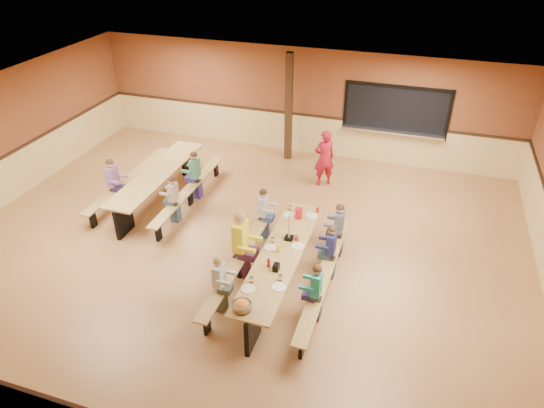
% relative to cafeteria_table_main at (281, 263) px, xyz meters
% --- Properties ---
extents(ground, '(12.00, 12.00, 0.00)m').
position_rel_cafeteria_table_main_xyz_m(ground, '(-1.21, 0.89, -0.53)').
color(ground, '#966338').
rests_on(ground, ground).
extents(room_envelope, '(12.04, 10.04, 3.02)m').
position_rel_cafeteria_table_main_xyz_m(room_envelope, '(-1.21, 0.89, 0.16)').
color(room_envelope, brown).
rests_on(room_envelope, ground).
extents(kitchen_pass_through, '(2.78, 0.28, 1.38)m').
position_rel_cafeteria_table_main_xyz_m(kitchen_pass_through, '(1.39, 5.85, 0.96)').
color(kitchen_pass_through, black).
rests_on(kitchen_pass_through, ground).
extents(structural_post, '(0.18, 0.18, 3.00)m').
position_rel_cafeteria_table_main_xyz_m(structural_post, '(-1.41, 5.29, 0.97)').
color(structural_post, black).
rests_on(structural_post, ground).
extents(cafeteria_table_main, '(1.91, 3.70, 0.74)m').
position_rel_cafeteria_table_main_xyz_m(cafeteria_table_main, '(0.00, 0.00, 0.00)').
color(cafeteria_table_main, '#A37E40').
rests_on(cafeteria_table_main, ground).
extents(cafeteria_table_second, '(1.91, 3.70, 0.74)m').
position_rel_cafeteria_table_main_xyz_m(cafeteria_table_second, '(-3.76, 2.13, 0.00)').
color(cafeteria_table_second, '#A37E40').
rests_on(cafeteria_table_second, ground).
extents(seated_child_white_left, '(0.34, 0.28, 1.15)m').
position_rel_cafeteria_table_main_xyz_m(seated_child_white_left, '(-0.83, -0.96, 0.05)').
color(seated_child_white_left, silver).
rests_on(seated_child_white_left, ground).
extents(seated_adult_yellow, '(0.47, 0.38, 1.42)m').
position_rel_cafeteria_table_main_xyz_m(seated_adult_yellow, '(-0.83, 0.08, 0.18)').
color(seated_adult_yellow, yellow).
rests_on(seated_adult_yellow, ground).
extents(seated_child_grey_left, '(0.34, 0.28, 1.16)m').
position_rel_cafeteria_table_main_xyz_m(seated_child_grey_left, '(-0.83, 1.41, 0.05)').
color(seated_child_grey_left, silver).
rests_on(seated_child_grey_left, ground).
extents(seated_child_teal_right, '(0.34, 0.28, 1.16)m').
position_rel_cafeteria_table_main_xyz_m(seated_child_teal_right, '(0.82, -0.66, 0.05)').
color(seated_child_teal_right, teal).
rests_on(seated_child_teal_right, ground).
extents(seated_child_navy_right, '(0.35, 0.28, 1.16)m').
position_rel_cafeteria_table_main_xyz_m(seated_child_navy_right, '(0.82, 0.53, 0.06)').
color(seated_child_navy_right, '#1C214C').
rests_on(seated_child_navy_right, ground).
extents(seated_child_char_right, '(0.36, 0.29, 1.18)m').
position_rel_cafeteria_table_main_xyz_m(seated_child_char_right, '(0.82, 1.28, 0.06)').
color(seated_child_char_right, '#4A4E55').
rests_on(seated_child_char_right, ground).
extents(seated_child_purple_sec, '(0.38, 0.31, 1.23)m').
position_rel_cafeteria_table_main_xyz_m(seated_child_purple_sec, '(-4.58, 1.52, 0.09)').
color(seated_child_purple_sec, '#87548B').
rests_on(seated_child_purple_sec, ground).
extents(seated_child_green_sec, '(0.37, 0.30, 1.21)m').
position_rel_cafeteria_table_main_xyz_m(seated_child_green_sec, '(-2.93, 2.50, 0.08)').
color(seated_child_green_sec, '#3E8062').
rests_on(seated_child_green_sec, ground).
extents(seated_child_tan_sec, '(0.33, 0.27, 1.12)m').
position_rel_cafeteria_table_main_xyz_m(seated_child_tan_sec, '(-2.93, 1.37, 0.04)').
color(seated_child_tan_sec, tan).
rests_on(seated_child_tan_sec, ground).
extents(standing_woman, '(0.65, 0.60, 1.50)m').
position_rel_cafeteria_table_main_xyz_m(standing_woman, '(-0.11, 4.09, 0.22)').
color(standing_woman, '#A91326').
rests_on(standing_woman, ground).
extents(punch_pitcher, '(0.16, 0.16, 0.22)m').
position_rel_cafeteria_table_main_xyz_m(punch_pitcher, '(-0.00, 1.25, 0.32)').
color(punch_pitcher, red).
rests_on(punch_pitcher, cafeteria_table_main).
extents(chip_bowl, '(0.32, 0.32, 0.15)m').
position_rel_cafeteria_table_main_xyz_m(chip_bowl, '(-0.17, -1.57, 0.29)').
color(chip_bowl, orange).
rests_on(chip_bowl, cafeteria_table_main).
extents(napkin_dispenser, '(0.10, 0.14, 0.13)m').
position_rel_cafeteria_table_main_xyz_m(napkin_dispenser, '(0.06, -0.49, 0.28)').
color(napkin_dispenser, black).
rests_on(napkin_dispenser, cafeteria_table_main).
extents(condiment_mustard, '(0.06, 0.06, 0.17)m').
position_rel_cafeteria_table_main_xyz_m(condiment_mustard, '(-0.06, 0.02, 0.30)').
color(condiment_mustard, yellow).
rests_on(condiment_mustard, cafeteria_table_main).
extents(condiment_ketchup, '(0.06, 0.06, 0.17)m').
position_rel_cafeteria_table_main_xyz_m(condiment_ketchup, '(-0.10, -0.43, 0.30)').
color(condiment_ketchup, '#B2140F').
rests_on(condiment_ketchup, cafeteria_table_main).
extents(table_paddle, '(0.16, 0.16, 0.56)m').
position_rel_cafeteria_table_main_xyz_m(table_paddle, '(0.02, 0.47, 0.35)').
color(table_paddle, black).
rests_on(table_paddle, cafeteria_table_main).
extents(place_settings, '(0.65, 3.30, 0.11)m').
position_rel_cafeteria_table_main_xyz_m(place_settings, '(-0.00, 0.00, 0.27)').
color(place_settings, beige).
rests_on(place_settings, cafeteria_table_main).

